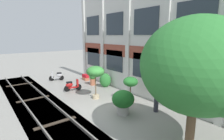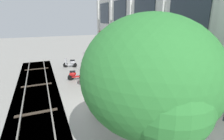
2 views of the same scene
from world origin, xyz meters
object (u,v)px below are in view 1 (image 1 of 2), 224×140
Objects in this scene: potted_plant_fluted_column at (123,100)px; potted_plant_terracotta_small at (95,73)px; potted_plant_ribbed_drum at (93,77)px; topiary_hedge at (105,80)px; broadleaf_tree at (196,68)px; potted_plant_tall_urn at (131,83)px; potted_plant_square_trough at (86,77)px; resident_by_doorway at (156,97)px; scooter_near_curb at (57,76)px; scooter_second_parked at (72,85)px.

potted_plant_terracotta_small is at bearing 177.58° from potted_plant_fluted_column.
potted_plant_ribbed_drum reaches higher than topiary_hedge.
potted_plant_fluted_column reaches higher than topiary_hedge.
potted_plant_fluted_column is 1.14× the size of topiary_hedge.
potted_plant_fluted_column is (-3.80, -0.04, -2.34)m from broadleaf_tree.
potted_plant_terracotta_small is 1.93× the size of topiary_hedge.
potted_plant_tall_urn is at bearing 161.69° from broadleaf_tree.
potted_plant_tall_urn is (6.68, -0.40, 0.96)m from potted_plant_square_trough.
resident_by_doorway is (2.12, -0.02, -0.35)m from potted_plant_tall_urn.
scooter_near_curb is (-6.42, -0.28, -1.37)m from potted_plant_terracotta_small.
potted_plant_square_trough is 0.68× the size of potted_plant_ribbed_drum.
potted_plant_square_trough is 3.11m from topiary_hedge.
topiary_hedge is at bearing -5.10° from scooter_second_parked.
potted_plant_square_trough is 6.76m from potted_plant_tall_urn.
potted_plant_ribbed_drum is at bearing 139.78° from scooter_near_curb.
potted_plant_square_trough is 0.73× the size of topiary_hedge.
broadleaf_tree is at bearing 36.74° from resident_by_doorway.
potted_plant_fluted_column is 1.92m from resident_by_doorway.
potted_plant_tall_urn reaches higher than resident_by_doorway.
potted_plant_square_trough is at bearing 170.01° from broadleaf_tree.
broadleaf_tree is 4.22× the size of topiary_hedge.
resident_by_doorway is (8.80, -0.42, 0.61)m from potted_plant_square_trough.
potted_plant_tall_urn is 8.44m from scooter_near_curb.
broadleaf_tree reaches higher than topiary_hedge.
potted_plant_square_trough is at bearing 165.09° from potted_plant_fluted_column.
scooter_second_parked is (2.35, -2.53, 0.18)m from potted_plant_square_trough.
topiary_hedge is at bearing 138.45° from scooter_near_curb.
resident_by_doorway reaches higher than topiary_hedge.
potted_plant_terracotta_small reaches higher than resident_by_doorway.
broadleaf_tree is at bearing -14.33° from topiary_hedge.
potted_plant_terracotta_small reaches higher than potted_plant_fluted_column.
potted_plant_square_trough is at bearing -116.34° from resident_by_doorway.
broadleaf_tree is 4.00m from resident_by_doorway.
potted_plant_terracotta_small is at bearing -49.18° from topiary_hedge.
potted_plant_ribbed_drum is at bearing -156.63° from topiary_hedge.
potted_plant_ribbed_drum is (1.91, -0.37, 0.46)m from potted_plant_square_trough.
potted_plant_ribbed_drum is at bearing 163.86° from potted_plant_fluted_column.
topiary_hedge is at bearing 154.98° from potted_plant_fluted_column.
potted_plant_tall_urn is at bearing -53.52° from scooter_second_parked.
potted_plant_fluted_column is 3.13m from potted_plant_terracotta_small.
resident_by_doorway is (6.90, -0.05, 0.15)m from potted_plant_ribbed_drum.
scooter_near_curb is (-13.19, -0.20, -2.69)m from broadleaf_tree.
potted_plant_terracotta_small is (-6.77, 0.09, -1.32)m from broadleaf_tree.
potted_plant_tall_urn is at bearing 125.05° from potted_plant_fluted_column.
potted_plant_ribbed_drum is at bearing 151.92° from potted_plant_terracotta_small.
topiary_hedge is (-8.59, 2.19, -2.54)m from broadleaf_tree.
potted_plant_ribbed_drum is 0.95× the size of scooter_near_curb.
potted_plant_ribbed_drum is 1.29m from topiary_hedge.
potted_plant_ribbed_drum reaches higher than potted_plant_square_trough.
potted_plant_ribbed_drum is at bearing 179.59° from potted_plant_tall_urn.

